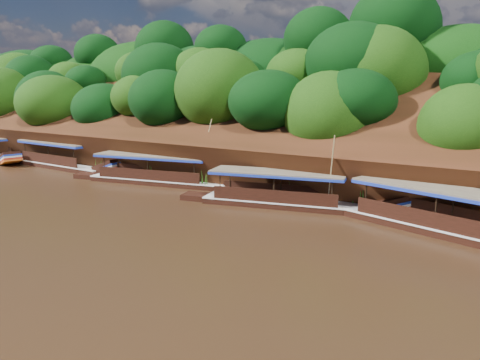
# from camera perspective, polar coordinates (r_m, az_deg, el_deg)

# --- Properties ---
(ground) EXTENTS (160.00, 160.00, 0.00)m
(ground) POSITION_cam_1_polar(r_m,az_deg,el_deg) (27.97, -5.05, -6.15)
(ground) COLOR black
(ground) RESTS_ON ground
(riverbank) EXTENTS (120.00, 30.06, 19.40)m
(riverbank) POSITION_cam_1_polar(r_m,az_deg,el_deg) (47.08, 12.44, 3.10)
(riverbank) COLOR black
(riverbank) RESTS_ON ground
(boat_0) EXTENTS (16.49, 6.30, 6.00)m
(boat_0) POSITION_cam_1_polar(r_m,az_deg,el_deg) (28.96, 26.60, -5.48)
(boat_0) COLOR black
(boat_0) RESTS_ON ground
(boat_1) EXTENTS (14.53, 5.60, 5.79)m
(boat_1) POSITION_cam_1_polar(r_m,az_deg,el_deg) (33.15, 7.08, -2.41)
(boat_1) COLOR black
(boat_1) RESTS_ON ground
(boat_2) EXTENTS (16.27, 5.57, 6.27)m
(boat_2) POSITION_cam_1_polar(r_m,az_deg,el_deg) (41.07, -8.41, 0.22)
(boat_2) COLOR black
(boat_2) RESTS_ON ground
(boat_3) EXTENTS (15.45, 3.07, 3.27)m
(boat_3) POSITION_cam_1_polar(r_m,az_deg,el_deg) (51.82, -20.26, 1.97)
(boat_3) COLOR black
(boat_3) RESTS_ON ground
(reeds) EXTENTS (49.31, 2.19, 1.99)m
(reeds) POSITION_cam_1_polar(r_m,az_deg,el_deg) (37.15, -0.11, -0.35)
(reeds) COLOR #2D6719
(reeds) RESTS_ON ground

